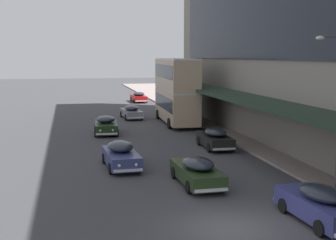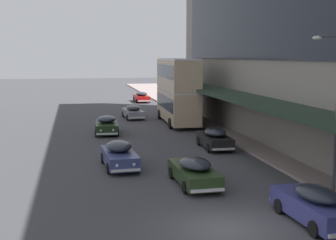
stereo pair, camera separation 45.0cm
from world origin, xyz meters
name	(u,v)px [view 1 (the left image)]	position (x,y,z in m)	size (l,w,h in m)	color
ground	(233,229)	(0.00, 0.00, 0.00)	(240.00, 240.00, 0.00)	#3D3C41
transit_bus_kerbside_front	(176,89)	(4.25, 28.04, 3.44)	(3.02, 10.39, 6.38)	tan
sedan_oncoming_front	(215,138)	(4.20, 15.37, 0.75)	(1.86, 4.49, 1.51)	black
sedan_oncoming_rear	(106,125)	(-3.05, 23.27, 0.76)	(2.17, 4.50, 1.55)	#1C2F17
sedan_lead_mid	(121,155)	(-3.15, 10.99, 0.78)	(2.08, 4.78, 1.58)	navy
sedan_trailing_mid	(139,97)	(3.78, 49.78, 0.73)	(1.99, 4.94, 1.46)	#A51413
sedan_far_back	(197,171)	(0.31, 6.32, 0.73)	(1.99, 4.91, 1.47)	#26391C
sedan_lead_near	(319,204)	(3.64, -0.08, 0.78)	(1.95, 4.71, 1.58)	navy
sedan_second_near	(131,112)	(0.40, 32.59, 0.72)	(2.04, 4.84, 1.43)	gray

